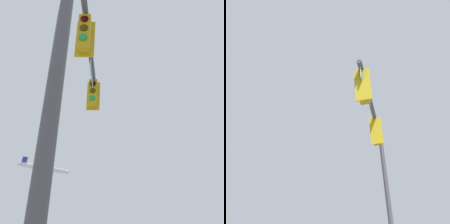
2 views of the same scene
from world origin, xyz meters
TOP-DOWN VIEW (x-y plane):
  - signal_pole_near at (-3.78, -8.03)m, footprint 5.63×1.35m

SIDE VIEW (x-z plane):
  - signal_pole_near at x=-3.78m, z-range 1.57..8.83m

